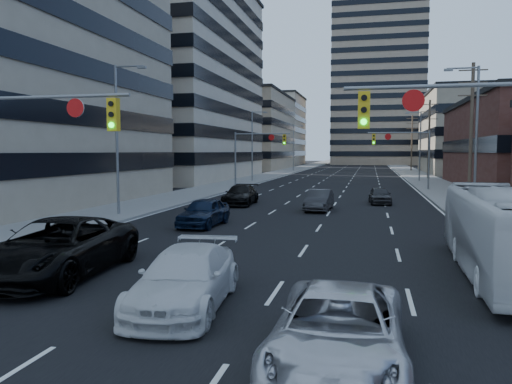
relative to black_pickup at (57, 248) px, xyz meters
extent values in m
cube|color=black|center=(5.20, 123.71, -0.90)|extent=(18.00, 300.00, 0.02)
cube|color=slate|center=(-6.30, 123.71, -0.83)|extent=(5.00, 300.00, 0.15)
cube|color=slate|center=(16.70, 123.71, -0.83)|extent=(5.00, 300.00, 0.15)
cube|color=#ADA089|center=(-21.80, 53.71, 13.09)|extent=(26.00, 34.00, 28.00)
cube|color=gray|center=(-18.80, 93.71, 7.09)|extent=(20.00, 30.00, 16.00)
cube|color=gray|center=(30.20, 81.71, 6.09)|extent=(22.00, 28.00, 14.00)
cube|color=gray|center=(11.20, 143.71, 28.09)|extent=(26.00, 26.00, 58.00)
cube|color=#ADA089|center=(-22.80, 133.71, 9.09)|extent=(24.00, 24.00, 20.00)
cube|color=gray|center=(37.20, 123.71, 5.09)|extent=(22.00, 22.00, 12.00)
cylinder|color=slate|center=(-1.55, 1.71, 4.89)|extent=(6.50, 0.12, 0.12)
cube|color=gold|center=(1.10, 1.71, 4.24)|extent=(0.35, 0.28, 1.10)
cylinder|color=black|center=(1.10, 1.55, 4.59)|extent=(0.18, 0.06, 0.18)
cylinder|color=black|center=(1.10, 1.55, 4.24)|extent=(0.18, 0.06, 0.18)
cylinder|color=#0CE526|center=(1.10, 1.55, 3.89)|extent=(0.18, 0.06, 0.18)
cylinder|color=white|center=(-0.30, 1.68, 4.49)|extent=(0.64, 0.06, 0.64)
cylinder|color=slate|center=(11.95, 1.71, 4.89)|extent=(6.50, 0.12, 0.12)
cube|color=gold|center=(9.30, 1.71, 4.24)|extent=(0.35, 0.28, 1.10)
cylinder|color=black|center=(9.30, 1.55, 4.59)|extent=(0.18, 0.06, 0.18)
cylinder|color=black|center=(9.30, 1.55, 4.24)|extent=(0.18, 0.06, 0.18)
cylinder|color=#0CE526|center=(9.30, 1.55, 3.89)|extent=(0.18, 0.06, 0.18)
cylinder|color=white|center=(10.70, 1.68, 4.49)|extent=(0.64, 0.06, 0.64)
cylinder|color=slate|center=(-4.80, 38.71, 2.09)|extent=(0.18, 0.18, 6.00)
cylinder|color=slate|center=(-1.80, 38.71, 4.89)|extent=(6.00, 0.12, 0.12)
cube|color=gold|center=(0.60, 38.71, 4.24)|extent=(0.35, 0.28, 1.10)
cylinder|color=black|center=(0.60, 38.55, 4.59)|extent=(0.18, 0.06, 0.18)
cylinder|color=black|center=(0.60, 38.55, 4.24)|extent=(0.18, 0.06, 0.18)
cylinder|color=#0CE526|center=(0.60, 38.55, 3.89)|extent=(0.18, 0.06, 0.18)
cylinder|color=white|center=(-0.80, 38.68, 4.49)|extent=(0.64, 0.06, 0.64)
cylinder|color=slate|center=(15.20, 38.71, 2.09)|extent=(0.18, 0.18, 6.00)
cylinder|color=slate|center=(12.20, 38.71, 4.89)|extent=(6.00, 0.12, 0.12)
cube|color=gold|center=(9.80, 38.71, 4.24)|extent=(0.35, 0.28, 1.10)
cylinder|color=black|center=(9.80, 38.55, 4.59)|extent=(0.18, 0.06, 0.18)
cylinder|color=black|center=(9.80, 38.55, 4.24)|extent=(0.18, 0.06, 0.18)
cylinder|color=#0CE526|center=(9.80, 38.55, 3.89)|extent=(0.18, 0.06, 0.18)
cylinder|color=white|center=(11.20, 38.68, 4.49)|extent=(0.64, 0.06, 0.64)
cylinder|color=#4C3D2D|center=(17.40, 29.71, 4.59)|extent=(0.28, 0.28, 11.00)
cube|color=#4C3D2D|center=(17.40, 29.71, 9.49)|extent=(2.20, 0.10, 0.10)
cube|color=#4C3D2D|center=(17.40, 29.71, 8.49)|extent=(2.20, 0.10, 0.10)
cube|color=#4C3D2D|center=(17.40, 29.71, 7.49)|extent=(2.20, 0.10, 0.10)
cylinder|color=#4C3D2D|center=(17.40, 59.71, 4.59)|extent=(0.28, 0.28, 11.00)
cube|color=#4C3D2D|center=(17.40, 59.71, 9.49)|extent=(2.20, 0.10, 0.10)
cube|color=#4C3D2D|center=(17.40, 59.71, 8.49)|extent=(2.20, 0.10, 0.10)
cube|color=#4C3D2D|center=(17.40, 59.71, 7.49)|extent=(2.20, 0.10, 0.10)
cylinder|color=#4C3D2D|center=(17.40, 89.71, 4.59)|extent=(0.28, 0.28, 11.00)
cube|color=#4C3D2D|center=(17.40, 89.71, 9.49)|extent=(2.20, 0.10, 0.10)
cube|color=#4C3D2D|center=(17.40, 89.71, 8.49)|extent=(2.20, 0.10, 0.10)
cube|color=#4C3D2D|center=(17.40, 89.71, 7.49)|extent=(2.20, 0.10, 0.10)
cylinder|color=slate|center=(-5.30, 13.71, 3.59)|extent=(0.16, 0.16, 9.00)
cylinder|color=slate|center=(-4.40, 13.71, 7.99)|extent=(1.80, 0.10, 0.10)
cube|color=slate|center=(-3.60, 13.71, 7.91)|extent=(0.50, 0.22, 0.14)
cylinder|color=slate|center=(-5.30, 48.71, 3.59)|extent=(0.16, 0.16, 9.00)
cylinder|color=slate|center=(-4.40, 48.71, 7.99)|extent=(1.80, 0.10, 0.10)
cube|color=slate|center=(-3.60, 48.71, 7.91)|extent=(0.50, 0.22, 0.14)
cylinder|color=slate|center=(-5.30, 83.71, 3.59)|extent=(0.16, 0.16, 9.00)
cylinder|color=slate|center=(-4.40, 83.71, 7.99)|extent=(1.80, 0.10, 0.10)
cube|color=slate|center=(-3.60, 83.71, 7.91)|extent=(0.50, 0.22, 0.14)
cylinder|color=slate|center=(15.70, 18.71, 3.59)|extent=(0.16, 0.16, 9.00)
cylinder|color=slate|center=(14.80, 18.71, 7.99)|extent=(1.80, 0.10, 0.10)
cube|color=slate|center=(14.00, 18.71, 7.91)|extent=(0.50, 0.22, 0.14)
cylinder|color=slate|center=(15.70, 53.71, 3.59)|extent=(0.16, 0.16, 9.00)
cylinder|color=slate|center=(14.80, 53.71, 7.99)|extent=(1.80, 0.10, 0.10)
cube|color=slate|center=(14.00, 53.71, 7.91)|extent=(0.50, 0.22, 0.14)
imported|color=black|center=(0.00, 0.00, 0.00)|extent=(3.43, 6.73, 1.82)
imported|color=silver|center=(5.04, -2.03, -0.17)|extent=(2.49, 5.25, 1.48)
imported|color=silver|center=(9.01, -4.81, -0.20)|extent=(2.40, 5.13, 1.42)
imported|color=silver|center=(13.60, 3.15, 0.49)|extent=(2.68, 10.15, 2.81)
imported|color=black|center=(1.05, 11.05, -0.16)|extent=(1.93, 4.45, 1.49)
imported|color=#2C2C2E|center=(6.25, 19.26, -0.22)|extent=(1.65, 4.27, 1.39)
imported|color=black|center=(0.27, 21.60, -0.18)|extent=(2.23, 5.09, 1.46)
imported|color=#2D2D30|center=(10.25, 24.62, -0.26)|extent=(1.78, 3.88, 1.29)
camera|label=1|loc=(9.52, -13.62, 3.02)|focal=35.00mm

